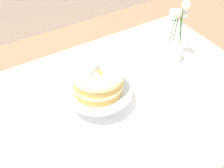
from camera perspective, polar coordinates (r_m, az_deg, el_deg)
dining_table at (r=1.58m, az=1.84°, el=-5.90°), size 1.40×1.00×0.74m
linen_napkin at (r=1.50m, az=-2.29°, el=-3.85°), size 0.34×0.34×0.00m
cake_stand at (r=1.45m, az=-2.38°, el=-1.56°), size 0.29×0.29×0.10m
layer_cake at (r=1.40m, az=-2.46°, el=0.56°), size 0.22×0.22×0.11m
flower_vase at (r=1.71m, az=10.97°, el=7.62°), size 0.11×0.10×0.36m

